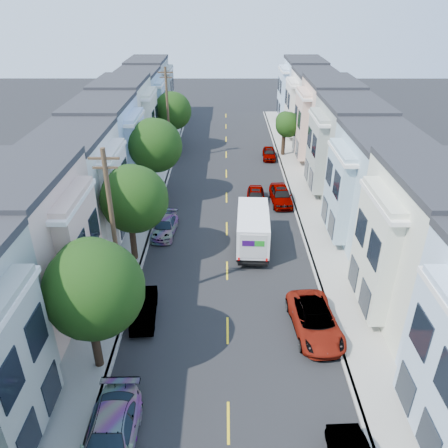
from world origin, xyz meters
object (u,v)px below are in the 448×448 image
utility_pole_far (168,115)px  parked_left_c (144,309)px  parked_right_b (315,321)px  tree_b (93,290)px  utility_pole_near (114,235)px  parked_right_d (269,154)px  parked_right_c (281,195)px  fedex_truck (253,228)px  tree_e (172,111)px  tree_d (154,146)px  lead_sedan (256,196)px  tree_c (133,199)px  parked_left_b (110,438)px  parked_left_d (165,227)px  tree_far_r (287,125)px

utility_pole_far → parked_left_c: 27.30m
utility_pole_far → parked_right_b: size_ratio=1.90×
tree_b → utility_pole_near: (0.00, 4.66, 0.29)m
parked_right_d → parked_right_c: bearing=-87.7°
fedex_truck → parked_right_b: 9.76m
tree_b → parked_right_b: bearing=13.2°
parked_right_d → tree_e: bearing=167.1°
tree_d → lead_sedan: tree_d is taller
parked_right_c → tree_c: bearing=-142.0°
fedex_truck → lead_sedan: size_ratio=1.45×
utility_pole_far → parked_right_d: (11.20, 0.69, -4.54)m
tree_d → utility_pole_far: size_ratio=0.75×
utility_pole_far → parked_left_b: (1.40, -35.33, -4.39)m
parked_left_c → parked_right_b: (9.80, -1.15, 0.09)m
parked_left_d → parked_right_b: size_ratio=0.78×
tree_e → utility_pole_near: (0.00, -29.74, 0.45)m
parked_right_b → tree_d: bearing=117.7°
tree_far_r → utility_pole_far: utility_pole_far is taller
tree_far_r → utility_pole_near: 30.75m
tree_b → parked_left_b: 6.37m
parked_right_b → parked_right_d: (0.00, 28.73, -0.12)m
tree_e → parked_left_c: size_ratio=1.80×
parked_left_b → parked_left_d: parked_left_b is taller
fedex_truck → parked_left_b: 17.92m
utility_pole_far → parked_right_d: bearing=3.5°
tree_e → parked_left_d: (1.40, -20.50, -4.08)m
utility_pole_far → parked_right_b: bearing=-68.2°
lead_sedan → parked_left_b: (-7.52, -24.19, 0.09)m
tree_c → utility_pole_near: 5.42m
utility_pole_far → parked_left_d: bearing=-85.2°
tree_b → parked_right_d: bearing=70.3°
lead_sedan → parked_left_d: size_ratio=1.00×
parked_left_c → tree_d: bearing=90.5°
utility_pole_far → lead_sedan: size_ratio=2.42×
utility_pole_near → parked_left_d: bearing=81.4°
parked_left_b → parked_right_c: size_ratio=1.09×
tree_d → parked_right_b: bearing=-57.6°
tree_d → parked_left_d: tree_d is taller
tree_b → parked_right_d: 33.57m
parked_left_d → tree_c: bearing=-106.2°
parked_left_b → parked_right_d: 37.34m
fedex_truck → parked_right_d: (2.99, 19.48, -1.00)m
tree_d → parked_right_c: tree_d is taller
utility_pole_far → fedex_truck: size_ratio=1.67×
utility_pole_far → parked_left_c: bearing=-87.0°
parked_left_b → parked_left_d: size_ratio=1.23×
parked_left_c → parked_right_b: 9.87m
tree_d → parked_left_d: (1.40, -6.34, -4.54)m
utility_pole_near → parked_left_b: 10.41m
parked_right_b → tree_b: bearing=-171.5°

